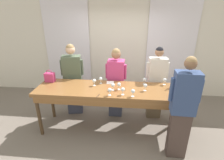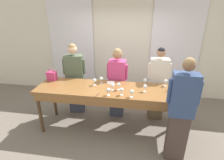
{
  "view_description": "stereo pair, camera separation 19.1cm",
  "coord_description": "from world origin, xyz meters",
  "px_view_note": "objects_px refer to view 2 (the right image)",
  "views": [
    {
      "loc": [
        0.31,
        -3.13,
        2.5
      ],
      "look_at": [
        0.0,
        0.08,
        1.14
      ],
      "focal_mm": 28.0,
      "sensor_mm": 36.0,
      "label": 1
    },
    {
      "loc": [
        0.5,
        -3.11,
        2.5
      ],
      "look_at": [
        0.0,
        0.08,
        1.14
      ],
      "focal_mm": 28.0,
      "sensor_mm": 36.0,
      "label": 2
    }
  ],
  "objects_px": {
    "wine_glass_center_left": "(108,90)",
    "wine_glass_near_host": "(145,87)",
    "handbag": "(52,76)",
    "wine_glass_front_left": "(166,81)",
    "wine_glass_center_right": "(145,80)",
    "wine_glass_by_bottle": "(112,85)",
    "wine_glass_back_right": "(132,92)",
    "tasting_bar": "(111,93)",
    "wine_glass_back_left": "(101,79)",
    "wine_bottle": "(175,83)",
    "wine_glass_front_mid": "(122,90)",
    "host_pouring": "(181,112)",
    "guest_pink_top": "(117,83)",
    "wine_glass_center_mid": "(119,85)",
    "guest_olive_jacket": "(75,79)",
    "wine_glass_front_right": "(95,81)",
    "wine_glass_back_mid": "(178,95)",
    "guest_cream_sweater": "(158,84)"
  },
  "relations": [
    {
      "from": "wine_glass_back_right",
      "to": "host_pouring",
      "type": "distance_m",
      "value": 0.87
    },
    {
      "from": "wine_glass_center_right",
      "to": "wine_glass_back_mid",
      "type": "xyz_separation_m",
      "value": [
        0.55,
        -0.55,
        0.0
      ]
    },
    {
      "from": "wine_glass_back_left",
      "to": "wine_glass_front_right",
      "type": "bearing_deg",
      "value": -133.88
    },
    {
      "from": "wine_glass_front_left",
      "to": "wine_glass_center_left",
      "type": "xyz_separation_m",
      "value": [
        -1.09,
        -0.58,
        0.0
      ]
    },
    {
      "from": "wine_bottle",
      "to": "wine_glass_front_right",
      "type": "bearing_deg",
      "value": -177.1
    },
    {
      "from": "guest_pink_top",
      "to": "host_pouring",
      "type": "height_order",
      "value": "host_pouring"
    },
    {
      "from": "handbag",
      "to": "wine_glass_front_left",
      "type": "xyz_separation_m",
      "value": [
        2.45,
        0.06,
        0.0
      ]
    },
    {
      "from": "wine_glass_center_right",
      "to": "guest_pink_top",
      "type": "distance_m",
      "value": 0.73
    },
    {
      "from": "tasting_bar",
      "to": "wine_glass_by_bottle",
      "type": "xyz_separation_m",
      "value": [
        0.03,
        -0.05,
        0.19
      ]
    },
    {
      "from": "wine_glass_front_mid",
      "to": "host_pouring",
      "type": "height_order",
      "value": "host_pouring"
    },
    {
      "from": "wine_bottle",
      "to": "wine_glass_center_mid",
      "type": "bearing_deg",
      "value": -168.87
    },
    {
      "from": "wine_glass_center_left",
      "to": "wine_glass_center_right",
      "type": "distance_m",
      "value": 0.87
    },
    {
      "from": "wine_glass_front_left",
      "to": "wine_glass_center_right",
      "type": "relative_size",
      "value": 1.0
    },
    {
      "from": "wine_glass_front_left",
      "to": "wine_glass_back_mid",
      "type": "relative_size",
      "value": 1.0
    },
    {
      "from": "wine_glass_front_left",
      "to": "wine_glass_near_host",
      "type": "distance_m",
      "value": 0.53
    },
    {
      "from": "wine_glass_front_left",
      "to": "guest_cream_sweater",
      "type": "xyz_separation_m",
      "value": [
        -0.12,
        0.29,
        -0.21
      ]
    },
    {
      "from": "wine_glass_center_right",
      "to": "wine_glass_back_mid",
      "type": "bearing_deg",
      "value": -45.19
    },
    {
      "from": "wine_glass_front_mid",
      "to": "wine_glass_front_right",
      "type": "height_order",
      "value": "same"
    },
    {
      "from": "wine_bottle",
      "to": "wine_glass_by_bottle",
      "type": "xyz_separation_m",
      "value": [
        -1.21,
        -0.26,
        -0.02
      ]
    },
    {
      "from": "wine_glass_by_bottle",
      "to": "guest_cream_sweater",
      "type": "bearing_deg",
      "value": 35.22
    },
    {
      "from": "wine_glass_center_left",
      "to": "wine_glass_center_right",
      "type": "height_order",
      "value": "same"
    },
    {
      "from": "tasting_bar",
      "to": "wine_glass_back_left",
      "type": "bearing_deg",
      "value": 136.2
    },
    {
      "from": "wine_glass_center_right",
      "to": "handbag",
      "type": "bearing_deg",
      "value": -178.68
    },
    {
      "from": "handbag",
      "to": "guest_pink_top",
      "type": "distance_m",
      "value": 1.47
    },
    {
      "from": "wine_glass_center_mid",
      "to": "guest_olive_jacket",
      "type": "xyz_separation_m",
      "value": [
        -1.13,
        0.61,
        -0.19
      ]
    },
    {
      "from": "wine_glass_center_right",
      "to": "wine_bottle",
      "type": "bearing_deg",
      "value": -8.36
    },
    {
      "from": "tasting_bar",
      "to": "wine_glass_front_right",
      "type": "xyz_separation_m",
      "value": [
        -0.37,
        0.12,
        0.19
      ]
    },
    {
      "from": "wine_glass_front_mid",
      "to": "wine_glass_back_left",
      "type": "distance_m",
      "value": 0.67
    },
    {
      "from": "wine_glass_back_left",
      "to": "guest_cream_sweater",
      "type": "xyz_separation_m",
      "value": [
        1.22,
        0.36,
        -0.21
      ]
    },
    {
      "from": "tasting_bar",
      "to": "wine_glass_center_mid",
      "type": "bearing_deg",
      "value": -3.77
    },
    {
      "from": "wine_bottle",
      "to": "wine_glass_front_mid",
      "type": "height_order",
      "value": "wine_bottle"
    },
    {
      "from": "wine_glass_center_left",
      "to": "wine_glass_near_host",
      "type": "xyz_separation_m",
      "value": [
        0.66,
        0.25,
        -0.0
      ]
    },
    {
      "from": "handbag",
      "to": "guest_pink_top",
      "type": "xyz_separation_m",
      "value": [
        1.41,
        0.36,
        -0.23
      ]
    },
    {
      "from": "wine_glass_center_right",
      "to": "wine_glass_back_right",
      "type": "xyz_separation_m",
      "value": [
        -0.25,
        -0.57,
        0.0
      ]
    },
    {
      "from": "wine_bottle",
      "to": "host_pouring",
      "type": "height_order",
      "value": "host_pouring"
    },
    {
      "from": "wine_glass_center_mid",
      "to": "wine_glass_back_left",
      "type": "bearing_deg",
      "value": 147.83
    },
    {
      "from": "wine_bottle",
      "to": "wine_glass_front_left",
      "type": "height_order",
      "value": "wine_bottle"
    },
    {
      "from": "guest_pink_top",
      "to": "handbag",
      "type": "bearing_deg",
      "value": -165.75
    },
    {
      "from": "handbag",
      "to": "wine_glass_back_left",
      "type": "height_order",
      "value": "handbag"
    },
    {
      "from": "wine_bottle",
      "to": "handbag",
      "type": "xyz_separation_m",
      "value": [
        -2.61,
        0.04,
        -0.02
      ]
    },
    {
      "from": "wine_glass_back_right",
      "to": "guest_pink_top",
      "type": "xyz_separation_m",
      "value": [
        -0.37,
        0.88,
        -0.23
      ]
    },
    {
      "from": "wine_glass_back_mid",
      "to": "guest_pink_top",
      "type": "xyz_separation_m",
      "value": [
        -1.17,
        0.87,
        -0.23
      ]
    },
    {
      "from": "wine_glass_front_left",
      "to": "wine_glass_back_right",
      "type": "height_order",
      "value": "same"
    },
    {
      "from": "wine_glass_front_mid",
      "to": "wine_glass_back_left",
      "type": "height_order",
      "value": "same"
    },
    {
      "from": "wine_glass_center_right",
      "to": "wine_glass_by_bottle",
      "type": "xyz_separation_m",
      "value": [
        -0.63,
        -0.34,
        -0.0
      ]
    },
    {
      "from": "handbag",
      "to": "wine_glass_back_right",
      "type": "xyz_separation_m",
      "value": [
        1.78,
        -0.52,
        0.0
      ]
    },
    {
      "from": "wine_glass_center_mid",
      "to": "wine_glass_center_right",
      "type": "height_order",
      "value": "same"
    },
    {
      "from": "wine_glass_center_left",
      "to": "guest_cream_sweater",
      "type": "height_order",
      "value": "guest_cream_sweater"
    },
    {
      "from": "wine_glass_front_right",
      "to": "wine_glass_center_left",
      "type": "xyz_separation_m",
      "value": [
        0.36,
        -0.39,
        0.0
      ]
    },
    {
      "from": "wine_glass_center_left",
      "to": "host_pouring",
      "type": "distance_m",
      "value": 1.27
    }
  ]
}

